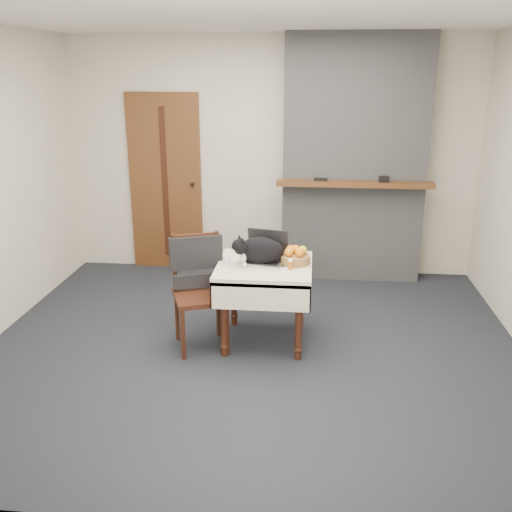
{
  "coord_description": "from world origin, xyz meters",
  "views": [
    {
      "loc": [
        0.46,
        -4.31,
        2.24
      ],
      "look_at": [
        0.03,
        0.08,
        0.78
      ],
      "focal_mm": 40.0,
      "sensor_mm": 36.0,
      "label": 1
    }
  ],
  "objects": [
    {
      "name": "desk_clutter",
      "position": [
        0.28,
        0.16,
        0.7
      ],
      "size": [
        0.14,
        0.1,
        0.01
      ],
      "primitive_type": "cube",
      "rotation": [
        0.0,
        0.0,
        0.62
      ],
      "color": "black",
      "rests_on": "side_table"
    },
    {
      "name": "room_shell",
      "position": [
        0.0,
        0.46,
        1.76
      ],
      "size": [
        4.52,
        4.01,
        2.61
      ],
      "color": "beige",
      "rests_on": "ground"
    },
    {
      "name": "side_table",
      "position": [
        0.09,
        0.13,
        0.59
      ],
      "size": [
        0.78,
        0.78,
        0.7
      ],
      "color": "#34170E",
      "rests_on": "ground"
    },
    {
      "name": "ground",
      "position": [
        0.0,
        0.0,
        0.0
      ],
      "size": [
        4.5,
        4.5,
        0.0
      ],
      "primitive_type": "plane",
      "color": "black",
      "rests_on": "ground"
    },
    {
      "name": "fruit_basket",
      "position": [
        0.34,
        0.18,
        0.76
      ],
      "size": [
        0.25,
        0.25,
        0.14
      ],
      "color": "#905D3A",
      "rests_on": "side_table"
    },
    {
      "name": "cream_jar",
      "position": [
        -0.22,
        0.09,
        0.73
      ],
      "size": [
        0.06,
        0.06,
        0.07
      ],
      "primitive_type": "cylinder",
      "color": "white",
      "rests_on": "side_table"
    },
    {
      "name": "chimney",
      "position": [
        0.9,
        1.85,
        1.3
      ],
      "size": [
        1.62,
        0.48,
        2.6
      ],
      "color": "gray",
      "rests_on": "ground"
    },
    {
      "name": "cat",
      "position": [
        0.06,
        0.14,
        0.81
      ],
      "size": [
        0.55,
        0.35,
        0.26
      ],
      "rotation": [
        0.0,
        0.0,
        0.43
      ],
      "color": "black",
      "rests_on": "side_table"
    },
    {
      "name": "chair",
      "position": [
        -0.46,
        0.06,
        0.61
      ],
      "size": [
        0.55,
        0.54,
        0.95
      ],
      "rotation": [
        0.0,
        0.0,
        0.36
      ],
      "color": "#34170E",
      "rests_on": "ground"
    },
    {
      "name": "door",
      "position": [
        -1.2,
        1.97,
        1.0
      ],
      "size": [
        0.82,
        0.1,
        2.0
      ],
      "color": "brown",
      "rests_on": "ground"
    },
    {
      "name": "laptop",
      "position": [
        0.09,
        0.2,
        0.76
      ],
      "size": [
        0.41,
        0.37,
        0.26
      ],
      "rotation": [
        0.0,
        0.0,
        -0.23
      ],
      "color": "#B7B7BC",
      "rests_on": "side_table"
    },
    {
      "name": "pill_bottle",
      "position": [
        0.31,
        0.02,
        0.74
      ],
      "size": [
        0.04,
        0.04,
        0.08
      ],
      "color": "#A05613",
      "rests_on": "side_table"
    }
  ]
}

